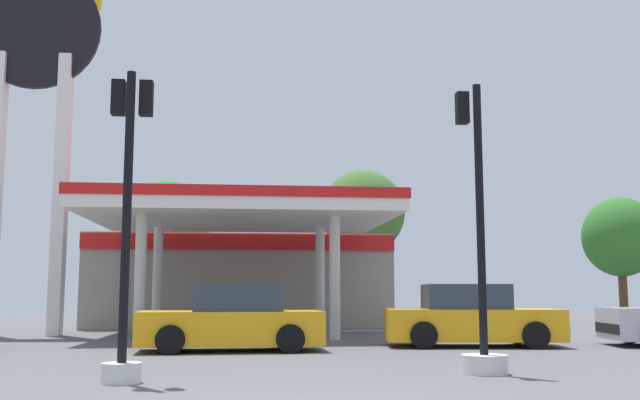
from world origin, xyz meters
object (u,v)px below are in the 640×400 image
object	(u,v)px
traffic_signal_0	(126,248)
tree_2	(363,213)
tree_1	(167,226)
car_2	(231,321)
station_pole_sign	(34,69)
car_0	(471,318)
tree_3	(620,237)
traffic_signal_1	(481,293)

from	to	relation	value
traffic_signal_0	tree_2	size ratio (longest dim) A/B	0.68
tree_1	tree_2	bearing A→B (deg)	-5.40
car_2	station_pole_sign	bearing A→B (deg)	135.14
car_2	tree_1	distance (m)	17.63
tree_1	tree_2	world-z (taller)	tree_2
station_pole_sign	traffic_signal_0	distance (m)	15.33
traffic_signal_0	tree_2	xyz separation A→B (m)	(7.35, 22.01, 3.07)
car_0	traffic_signal_0	bearing A→B (deg)	-138.26
tree_2	tree_3	xyz separation A→B (m)	(12.00, -1.29, -1.16)
tree_2	tree_3	distance (m)	12.13
station_pole_sign	traffic_signal_1	size ratio (longest dim) A/B	2.72
traffic_signal_1	tree_3	distance (m)	24.34
traffic_signal_1	tree_2	xyz separation A→B (m)	(1.49, 21.38, 3.76)
car_0	traffic_signal_0	size ratio (longest dim) A/B	0.95
car_0	car_2	world-z (taller)	car_0
traffic_signal_0	tree_1	distance (m)	23.08
traffic_signal_1	tree_1	world-z (taller)	tree_1
traffic_signal_0	tree_3	distance (m)	28.42
car_0	tree_1	world-z (taller)	tree_1
traffic_signal_1	station_pole_sign	bearing A→B (deg)	132.52
car_0	traffic_signal_1	bearing A→B (deg)	-106.04
car_0	traffic_signal_1	distance (m)	6.46
car_2	tree_1	size ratio (longest dim) A/B	0.67
station_pole_sign	tree_3	size ratio (longest dim) A/B	2.33
car_2	tree_3	bearing A→B (deg)	39.60
tree_1	traffic_signal_1	bearing A→B (deg)	-70.93
car_0	tree_2	distance (m)	15.82
car_2	tree_2	size ratio (longest dim) A/B	0.62
tree_1	tree_3	size ratio (longest dim) A/B	1.13
car_0	tree_1	distance (m)	19.02
traffic_signal_1	car_2	bearing A→B (deg)	128.89
station_pole_sign	tree_3	bearing A→B (deg)	17.98
car_0	tree_1	xyz separation A→B (m)	(-9.47, 16.06, 3.77)
traffic_signal_1	tree_2	size ratio (longest dim) A/B	0.70
station_pole_sign	car_2	distance (m)	12.53
car_0	tree_3	size ratio (longest dim) A/B	0.79
car_2	traffic_signal_1	xyz separation A→B (m)	(4.32, -5.35, 0.66)
car_0	station_pole_sign	bearing A→B (deg)	155.28
car_2	tree_1	world-z (taller)	tree_1
tree_2	tree_3	bearing A→B (deg)	-6.11
car_2	traffic_signal_0	world-z (taller)	traffic_signal_0
station_pole_sign	car_2	xyz separation A→B (m)	(6.79, -6.76, -8.08)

